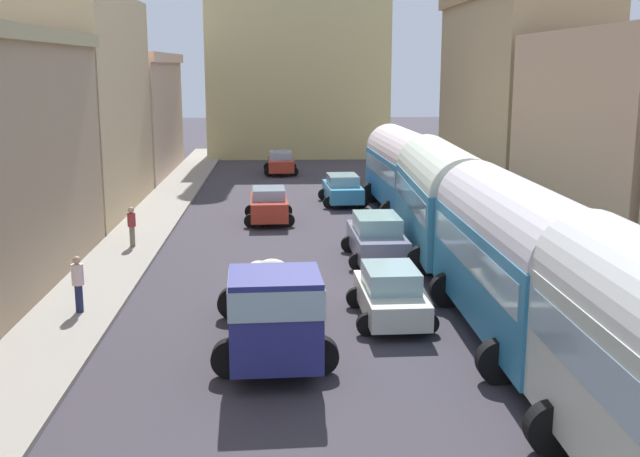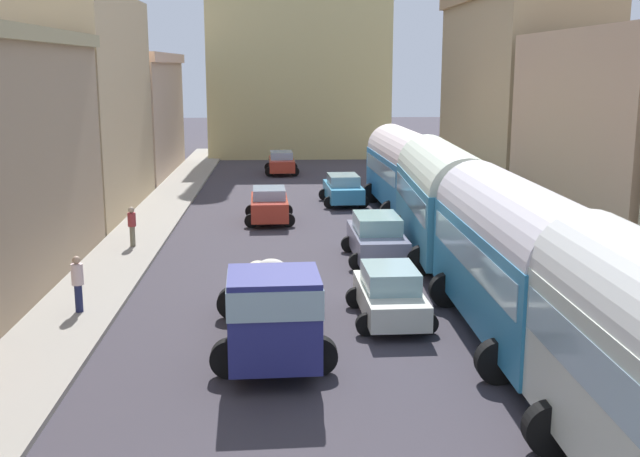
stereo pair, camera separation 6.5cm
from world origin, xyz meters
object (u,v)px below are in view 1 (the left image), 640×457
(parked_bus_1, at_px, (517,253))
(car_2, at_px, (390,294))
(parked_bus_2, at_px, (444,195))
(pedestrian_3, at_px, (132,225))
(pedestrian_2, at_px, (78,282))
(parked_bus_3, at_px, (405,167))
(car_4, at_px, (343,189))
(car_0, at_px, (269,205))
(cargo_truck_0, at_px, (273,306))
(car_3, at_px, (377,238))
(car_1, at_px, (281,162))

(parked_bus_1, height_order, car_2, parked_bus_1)
(parked_bus_2, bearing_deg, pedestrian_3, 172.62)
(pedestrian_2, relative_size, pedestrian_3, 1.05)
(parked_bus_3, height_order, car_4, parked_bus_3)
(pedestrian_3, bearing_deg, pedestrian_2, -89.85)
(parked_bus_2, relative_size, car_0, 2.32)
(parked_bus_1, relative_size, pedestrian_2, 5.15)
(parked_bus_1, height_order, cargo_truck_0, parked_bus_1)
(cargo_truck_0, relative_size, pedestrian_3, 4.25)
(parked_bus_3, relative_size, cargo_truck_0, 1.22)
(cargo_truck_0, bearing_deg, car_0, 91.16)
(car_3, xyz_separation_m, car_4, (-0.31, 11.81, -0.07))
(pedestrian_2, distance_m, pedestrian_3, 8.13)
(car_0, xyz_separation_m, car_1, (0.54, 16.03, -0.04))
(cargo_truck_0, height_order, car_4, cargo_truck_0)
(parked_bus_1, relative_size, car_4, 2.24)
(car_0, relative_size, car_3, 0.86)
(parked_bus_2, xyz_separation_m, parked_bus_3, (0.00, 9.00, -0.13))
(car_3, bearing_deg, parked_bus_2, 12.83)
(parked_bus_2, bearing_deg, car_0, 134.31)
(parked_bus_2, height_order, car_2, parked_bus_2)
(parked_bus_1, relative_size, car_0, 2.38)
(parked_bus_1, xyz_separation_m, car_3, (-2.52, 8.43, -1.45))
(parked_bus_3, relative_size, pedestrian_3, 5.20)
(parked_bus_1, height_order, parked_bus_3, parked_bus_1)
(car_4, xyz_separation_m, pedestrian_2, (-8.84, -17.85, 0.25))
(parked_bus_1, bearing_deg, cargo_truck_0, -171.26)
(car_1, distance_m, pedestrian_3, 21.95)
(parked_bus_3, distance_m, car_0, 7.06)
(parked_bus_2, bearing_deg, cargo_truck_0, -121.87)
(car_2, xyz_separation_m, pedestrian_3, (-8.72, 8.86, 0.22))
(car_0, xyz_separation_m, car_2, (3.56, -14.03, -0.03))
(car_2, bearing_deg, car_0, 104.23)
(car_4, relative_size, pedestrian_2, 2.30)
(car_1, height_order, pedestrian_2, pedestrian_2)
(parked_bus_3, relative_size, car_2, 2.23)
(car_2, bearing_deg, car_3, 86.21)
(cargo_truck_0, height_order, car_1, cargo_truck_0)
(parked_bus_1, xyz_separation_m, cargo_truck_0, (-6.19, -0.95, -1.01))
(parked_bus_1, xyz_separation_m, pedestrian_3, (-11.68, 10.51, -1.30))
(parked_bus_1, relative_size, parked_bus_3, 1.04)
(car_1, distance_m, pedestrian_2, 29.87)
(car_4, bearing_deg, cargo_truck_0, -99.01)
(car_3, xyz_separation_m, pedestrian_2, (-9.15, -6.04, 0.18))
(parked_bus_2, relative_size, car_1, 2.29)
(parked_bus_1, xyz_separation_m, parked_bus_2, (-0.00, 9.00, -0.00))
(parked_bus_2, bearing_deg, pedestrian_2, -150.44)
(car_1, xyz_separation_m, car_2, (3.02, -30.06, 0.01))
(cargo_truck_0, height_order, car_0, cargo_truck_0)
(car_2, relative_size, car_3, 0.89)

